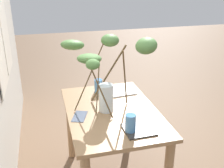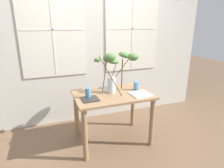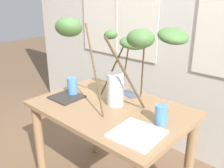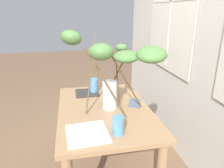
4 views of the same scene
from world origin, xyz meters
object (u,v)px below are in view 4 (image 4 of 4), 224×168
Objects in this scene: drinking_glass_blue_left at (94,86)px; plate_square_right at (87,133)px; plate_square_left at (87,93)px; vase_with_branches at (112,63)px; dining_table at (104,124)px; drinking_glass_blue_right at (118,125)px.

plate_square_right is at bearing -10.08° from drinking_glass_blue_left.
drinking_glass_blue_left reaches higher than plate_square_left.
plate_square_right is at bearing -39.51° from vase_with_branches.
plate_square_right is (0.36, -0.17, 0.16)m from dining_table.
dining_table is 0.57m from vase_with_branches.
vase_with_branches is 5.29× the size of drinking_glass_blue_left.
dining_table is 0.45m from drinking_glass_blue_right.
drinking_glass_blue_right is (0.39, 0.03, 0.22)m from dining_table.
drinking_glass_blue_right reaches higher than plate_square_left.
plate_square_right is (0.27, -0.23, -0.40)m from vase_with_branches.
drinking_glass_blue_left reaches higher than drinking_glass_blue_right.
dining_table is 0.41m from plate_square_left.
vase_with_branches reaches higher than drinking_glass_blue_left.
drinking_glass_blue_left is at bearing -168.30° from vase_with_branches.
plate_square_right reaches higher than dining_table.
plate_square_left reaches higher than dining_table.
drinking_glass_blue_right reaches higher than dining_table.
drinking_glass_blue_right is at bearing 10.55° from plate_square_left.
dining_table is 0.44m from drinking_glass_blue_left.
vase_with_branches reaches higher than dining_table.
dining_table is at bearing 6.58° from drinking_glass_blue_left.
dining_table is 8.78× the size of drinking_glass_blue_right.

